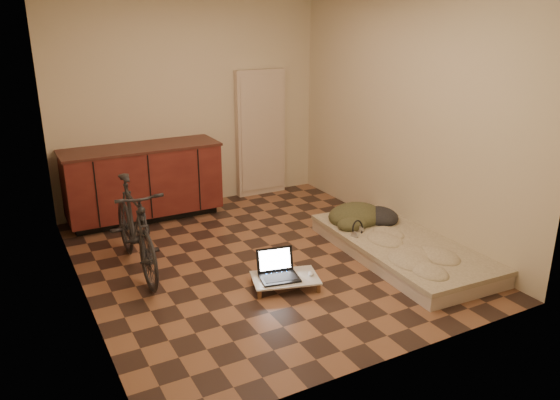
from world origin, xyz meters
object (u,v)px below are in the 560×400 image
futon (402,248)px  lap_desk (285,278)px  bicycle (134,223)px  laptop (278,271)px

futon → lap_desk: bearing=-176.3°
bicycle → futon: 2.71m
futon → laptop: bearing=-178.1°
bicycle → lap_desk: bicycle is taller
futon → lap_desk: (-1.40, -0.02, -0.00)m
bicycle → laptop: (1.05, -0.94, -0.35)m
lap_desk → futon: bearing=16.9°
futon → laptop: 1.45m
futon → lap_desk: 1.40m
bicycle → laptop: 1.45m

